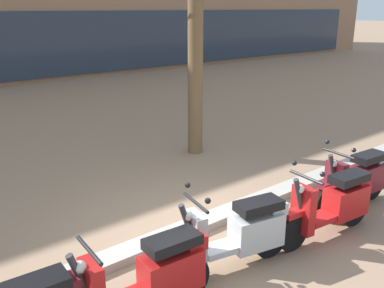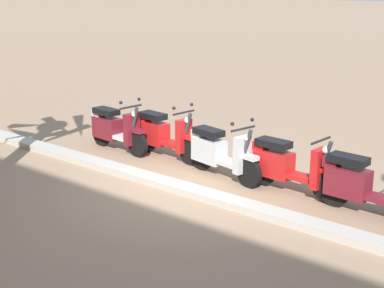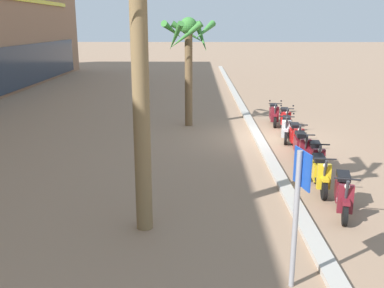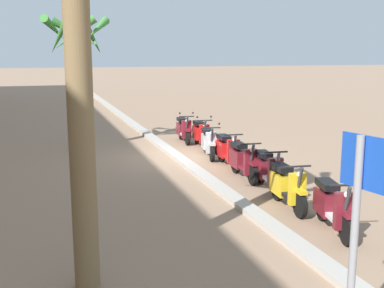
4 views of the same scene
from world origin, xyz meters
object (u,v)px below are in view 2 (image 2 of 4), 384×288
Objects in this scene: scooter_red_mid_centre at (287,166)px; scooter_silver_tail_end at (219,152)px; scooter_red_mid_rear at (163,134)px; scooter_maroon_mid_front at (364,185)px; scooter_maroon_last_in_row at (115,129)px.

scooter_red_mid_centre is 1.01× the size of scooter_silver_tail_end.
scooter_red_mid_centre is at bearing -176.75° from scooter_silver_tail_end.
scooter_red_mid_rear is at bearing -3.64° from scooter_red_mid_centre.
scooter_red_mid_rear is at bearing -3.99° from scooter_maroon_mid_front.
scooter_red_mid_rear is at bearing -165.18° from scooter_maroon_last_in_row.
scooter_silver_tail_end and scooter_maroon_last_in_row have the same top height.
scooter_silver_tail_end reaches higher than scooter_maroon_mid_front.
scooter_silver_tail_end is 1.03× the size of scooter_maroon_last_in_row.
scooter_maroon_last_in_row is at bearing 1.41° from scooter_red_mid_centre.
scooter_silver_tail_end is at bearing 170.64° from scooter_red_mid_rear.
scooter_maroon_last_in_row is (5.51, -0.02, -0.01)m from scooter_maroon_mid_front.
scooter_red_mid_centre is 1.04× the size of scooter_maroon_last_in_row.
scooter_maroon_mid_front is 2.78m from scooter_silver_tail_end.
scooter_silver_tail_end is 0.98× the size of scooter_red_mid_rear.
scooter_red_mid_rear and scooter_maroon_last_in_row have the same top height.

